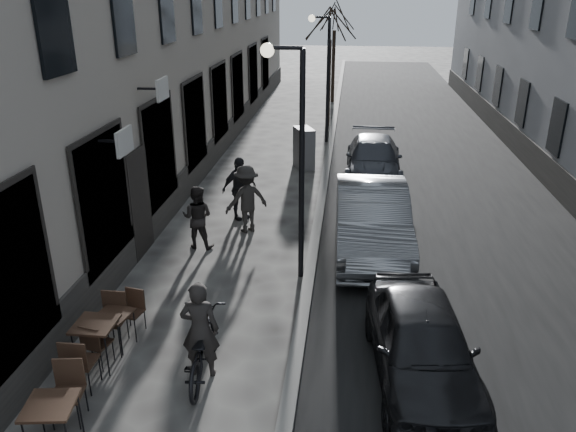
% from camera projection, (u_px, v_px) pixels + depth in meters
% --- Properties ---
extents(road, '(7.30, 60.00, 0.00)m').
position_uv_depth(road, '(424.00, 158.00, 21.57)').
color(road, black).
rests_on(road, ground).
extents(kerb, '(0.25, 60.00, 0.12)m').
position_uv_depth(kerb, '(329.00, 153.00, 21.92)').
color(kerb, slate).
rests_on(kerb, ground).
extents(streetlamp_near, '(0.90, 0.28, 5.09)m').
position_uv_depth(streetlamp_near, '(294.00, 140.00, 11.59)').
color(streetlamp_near, black).
rests_on(streetlamp_near, ground).
extents(streetlamp_far, '(0.90, 0.28, 5.09)m').
position_uv_depth(streetlamp_far, '(324.00, 65.00, 22.63)').
color(streetlamp_far, black).
rests_on(streetlamp_far, ground).
extents(tree_near, '(2.40, 2.40, 5.70)m').
position_uv_depth(tree_near, '(330.00, 22.00, 24.81)').
color(tree_near, black).
rests_on(tree_near, ground).
extents(tree_far, '(2.40, 2.40, 5.70)m').
position_uv_depth(tree_far, '(335.00, 15.00, 30.33)').
color(tree_far, black).
rests_on(tree_far, ground).
extents(bistro_set_a, '(0.76, 1.69, 0.97)m').
position_uv_depth(bistro_set_a, '(53.00, 422.00, 7.78)').
color(bistro_set_a, black).
rests_on(bistro_set_a, ground).
extents(bistro_set_b, '(0.68, 1.67, 0.99)m').
position_uv_depth(bistro_set_b, '(97.00, 339.00, 9.59)').
color(bistro_set_b, black).
rests_on(bistro_set_b, ground).
extents(bistro_set_c, '(0.69, 1.48, 0.85)m').
position_uv_depth(bistro_set_c, '(115.00, 327.00, 10.08)').
color(bistro_set_c, black).
rests_on(bistro_set_c, ground).
extents(utility_cabinet, '(0.88, 1.10, 1.46)m').
position_uv_depth(utility_cabinet, '(304.00, 148.00, 20.15)').
color(utility_cabinet, slate).
rests_on(utility_cabinet, ground).
extents(bicycle, '(0.86, 2.08, 1.07)m').
position_uv_depth(bicycle, '(201.00, 347.00, 9.36)').
color(bicycle, black).
rests_on(bicycle, ground).
extents(cyclist_rider, '(0.67, 0.46, 1.75)m').
position_uv_depth(cyclist_rider, '(200.00, 330.00, 9.23)').
color(cyclist_rider, black).
rests_on(cyclist_rider, ground).
extents(pedestrian_near, '(0.82, 0.66, 1.61)m').
position_uv_depth(pedestrian_near, '(197.00, 217.00, 13.90)').
color(pedestrian_near, black).
rests_on(pedestrian_near, ground).
extents(pedestrian_mid, '(1.36, 1.23, 1.83)m').
position_uv_depth(pedestrian_mid, '(247.00, 199.00, 14.79)').
color(pedestrian_mid, '#2A2725').
rests_on(pedestrian_mid, ground).
extents(pedestrian_far, '(1.08, 1.02, 1.79)m').
position_uv_depth(pedestrian_far, '(239.00, 188.00, 15.62)').
color(pedestrian_far, black).
rests_on(pedestrian_far, ground).
extents(car_near, '(1.93, 4.08, 1.35)m').
position_uv_depth(car_near, '(422.00, 343.00, 9.22)').
color(car_near, black).
rests_on(car_near, ground).
extents(car_mid, '(1.90, 5.00, 1.63)m').
position_uv_depth(car_mid, '(372.00, 219.00, 13.79)').
color(car_mid, gray).
rests_on(car_mid, ground).
extents(car_far, '(1.93, 4.60, 1.33)m').
position_uv_depth(car_far, '(373.00, 159.00, 19.12)').
color(car_far, '#34363D').
rests_on(car_far, ground).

